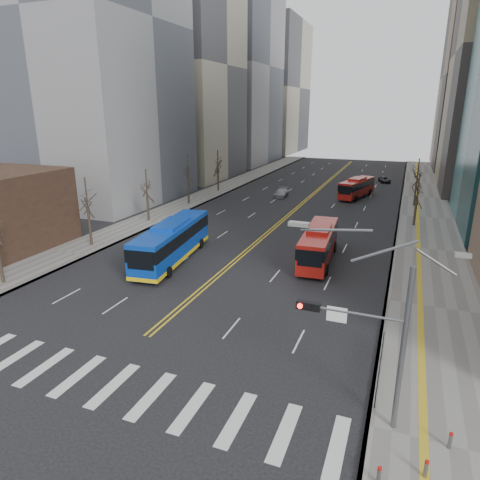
{
  "coord_description": "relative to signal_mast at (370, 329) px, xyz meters",
  "views": [
    {
      "loc": [
        14.55,
        -15.63,
        14.16
      ],
      "look_at": [
        3.34,
        13.02,
        4.58
      ],
      "focal_mm": 32.0,
      "sensor_mm": 36.0,
      "label": 1
    }
  ],
  "objects": [
    {
      "name": "car_white",
      "position": [
        -22.68,
        21.24,
        -4.18
      ],
      "size": [
        2.77,
        4.35,
        1.35
      ],
      "primitive_type": "imported",
      "rotation": [
        0.0,
        0.0,
        0.35
      ],
      "color": "white",
      "rests_on": "ground"
    },
    {
      "name": "crosswalk",
      "position": [
        -13.77,
        -2.0,
        -4.85
      ],
      "size": [
        26.7,
        4.0,
        0.01
      ],
      "color": "silver",
      "rests_on": "ground"
    },
    {
      "name": "street_trees",
      "position": [
        -20.94,
        32.55,
        0.02
      ],
      "size": [
        35.2,
        47.2,
        7.6
      ],
      "color": "black",
      "rests_on": "ground"
    },
    {
      "name": "car_dark_mid",
      "position": [
        -6.18,
        55.41,
        -4.13
      ],
      "size": [
        2.06,
        4.38,
        1.45
      ],
      "primitive_type": "imported",
      "rotation": [
        0.0,
        0.0,
        0.08
      ],
      "color": "black",
      "rests_on": "ground"
    },
    {
      "name": "red_bus_far",
      "position": [
        -6.62,
        53.62,
        -3.05
      ],
      "size": [
        4.78,
        10.38,
        3.24
      ],
      "color": "#A81811",
      "rests_on": "ground"
    },
    {
      "name": "pedestrian_railing",
      "position": [
        0.53,
        4.0,
        -4.03
      ],
      "size": [
        0.06,
        6.06,
        1.02
      ],
      "color": "black",
      "rests_on": "sidewalk_right"
    },
    {
      "name": "office_towers",
      "position": [
        -13.64,
        66.51,
        19.07
      ],
      "size": [
        83.0,
        134.0,
        58.0
      ],
      "color": "gray",
      "rests_on": "ground"
    },
    {
      "name": "signal_mast",
      "position": [
        0.0,
        0.0,
        0.0
      ],
      "size": [
        5.37,
        0.37,
        9.39
      ],
      "color": "slate",
      "rests_on": "ground"
    },
    {
      "name": "car_dark_far",
      "position": [
        -3.22,
        70.8,
        -4.32
      ],
      "size": [
        2.78,
        4.19,
        1.07
      ],
      "primitive_type": "imported",
      "rotation": [
        0.0,
        0.0,
        0.28
      ],
      "color": "black",
      "rests_on": "ground"
    },
    {
      "name": "red_bus_near",
      "position": [
        -6.34,
        21.13,
        -2.95
      ],
      "size": [
        3.21,
        10.89,
        3.42
      ],
      "color": "#A81811",
      "rests_on": "ground"
    },
    {
      "name": "blue_bus",
      "position": [
        -19.43,
        16.27,
        -2.86
      ],
      "size": [
        4.4,
        13.42,
        3.81
      ],
      "color": "#0B3CB3",
      "rests_on": "ground"
    },
    {
      "name": "sidewalk_left",
      "position": [
        -30.27,
        43.0,
        -4.78
      ],
      "size": [
        5.0,
        130.0,
        0.15
      ],
      "primitive_type": "cube",
      "color": "slate",
      "rests_on": "ground"
    },
    {
      "name": "car_silver",
      "position": [
        -18.25,
        49.77,
        -4.19
      ],
      "size": [
        2.26,
        4.74,
        1.33
      ],
      "primitive_type": "imported",
      "rotation": [
        0.0,
        0.0,
        0.09
      ],
      "color": "gray",
      "rests_on": "ground"
    },
    {
      "name": "ground",
      "position": [
        -13.77,
        -2.0,
        -4.86
      ],
      "size": [
        220.0,
        220.0,
        0.0
      ],
      "primitive_type": "plane",
      "color": "black"
    },
    {
      "name": "sidewalk_right",
      "position": [
        3.73,
        43.0,
        -4.78
      ],
      "size": [
        7.0,
        130.0,
        0.15
      ],
      "primitive_type": "cube",
      "color": "slate",
      "rests_on": "ground"
    },
    {
      "name": "centerline",
      "position": [
        -13.77,
        53.0,
        -4.85
      ],
      "size": [
        0.55,
        100.0,
        0.01
      ],
      "color": "gold",
      "rests_on": "ground"
    },
    {
      "name": "bollards",
      "position": [
        2.5,
        -2.16,
        -4.3
      ],
      "size": [
        2.87,
        3.17,
        0.78
      ],
      "color": "slate",
      "rests_on": "sidewalk_right"
    }
  ]
}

